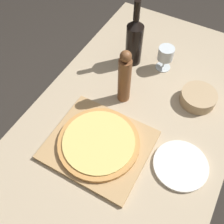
% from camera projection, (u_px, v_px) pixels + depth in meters
% --- Properties ---
extents(ground_plane, '(12.00, 12.00, 0.00)m').
position_uv_depth(ground_plane, '(119.00, 192.00, 1.71)').
color(ground_plane, '#2D2823').
extents(dining_table, '(0.83, 1.66, 0.78)m').
position_uv_depth(dining_table, '(123.00, 143.00, 1.15)').
color(dining_table, tan).
rests_on(dining_table, ground_plane).
extents(cutting_board, '(0.38, 0.34, 0.02)m').
position_uv_depth(cutting_board, '(99.00, 145.00, 1.03)').
color(cutting_board, tan).
rests_on(cutting_board, dining_table).
extents(pizza, '(0.32, 0.32, 0.02)m').
position_uv_depth(pizza, '(99.00, 142.00, 1.02)').
color(pizza, '#C68947').
rests_on(pizza, cutting_board).
extents(wine_bottle, '(0.08, 0.08, 0.33)m').
position_uv_depth(wine_bottle, '(134.00, 41.00, 1.21)').
color(wine_bottle, black).
rests_on(wine_bottle, dining_table).
extents(pepper_mill, '(0.05, 0.05, 0.27)m').
position_uv_depth(pepper_mill, '(125.00, 78.00, 1.07)').
color(pepper_mill, brown).
rests_on(pepper_mill, dining_table).
extents(wine_glass, '(0.07, 0.07, 0.12)m').
position_uv_depth(wine_glass, '(165.00, 54.00, 1.22)').
color(wine_glass, silver).
rests_on(wine_glass, dining_table).
extents(small_bowl, '(0.15, 0.15, 0.05)m').
position_uv_depth(small_bowl, '(198.00, 98.00, 1.15)').
color(small_bowl, tan).
rests_on(small_bowl, dining_table).
extents(dinner_plate, '(0.21, 0.21, 0.01)m').
position_uv_depth(dinner_plate, '(181.00, 165.00, 0.98)').
color(dinner_plate, silver).
rests_on(dinner_plate, dining_table).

